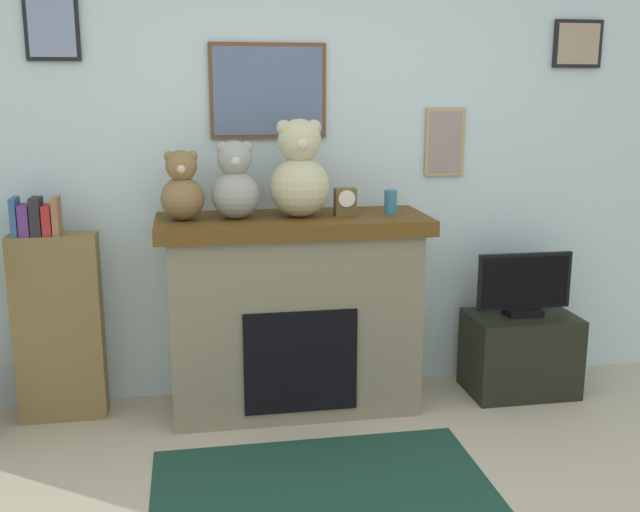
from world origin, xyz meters
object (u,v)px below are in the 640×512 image
at_px(bookshelf, 58,321).
at_px(television, 524,286).
at_px(fireplace, 293,312).
at_px(tv_stand, 520,353).
at_px(teddy_bear_grey, 235,184).
at_px(mantel_clock, 345,202).
at_px(candle_jar, 391,202).
at_px(teddy_bear_brown, 182,189).
at_px(teddy_bear_tan, 300,173).

xyz_separation_m(bookshelf, television, (2.55, -0.10, 0.10)).
bearing_deg(fireplace, tv_stand, -1.51).
bearing_deg(tv_stand, fireplace, 178.49).
bearing_deg(fireplace, bookshelf, 176.97).
bearing_deg(teddy_bear_grey, fireplace, 3.51).
bearing_deg(mantel_clock, tv_stand, -0.85).
bearing_deg(bookshelf, tv_stand, -2.25).
height_order(tv_stand, candle_jar, candle_jar).
distance_m(tv_stand, teddy_bear_grey, 1.90).
distance_m(television, mantel_clock, 1.15).
relative_size(candle_jar, teddy_bear_brown, 0.37).
relative_size(mantel_clock, teddy_bear_brown, 0.40).
relative_size(fireplace, teddy_bear_brown, 3.99).
relative_size(tv_stand, teddy_bear_grey, 1.51).
height_order(fireplace, teddy_bear_tan, teddy_bear_tan).
bearing_deg(bookshelf, fireplace, -3.03).
xyz_separation_m(bookshelf, teddy_bear_tan, (1.27, -0.08, 0.76)).
relative_size(television, mantel_clock, 3.81).
height_order(tv_stand, teddy_bear_tan, teddy_bear_tan).
distance_m(candle_jar, mantel_clock, 0.25).
xyz_separation_m(candle_jar, teddy_bear_tan, (-0.49, -0.00, 0.16)).
xyz_separation_m(television, teddy_bear_grey, (-1.61, 0.02, 0.61)).
relative_size(fireplace, candle_jar, 10.92).
distance_m(fireplace, tv_stand, 1.35).
bearing_deg(candle_jar, teddy_bear_brown, -179.98).
xyz_separation_m(tv_stand, teddy_bear_brown, (-1.88, 0.02, 0.99)).
xyz_separation_m(bookshelf, teddy_bear_grey, (0.94, -0.08, 0.71)).
bearing_deg(tv_stand, teddy_bear_brown, 179.50).
height_order(fireplace, television, fireplace).
height_order(fireplace, teddy_bear_grey, teddy_bear_grey).
distance_m(bookshelf, teddy_bear_grey, 1.18).
bearing_deg(bookshelf, television, -2.28).
relative_size(teddy_bear_brown, teddy_bear_grey, 0.89).
relative_size(fireplace, teddy_bear_tan, 2.81).
xyz_separation_m(tv_stand, television, (0.00, -0.00, 0.40)).
xyz_separation_m(mantel_clock, teddy_bear_grey, (-0.58, 0.00, 0.11)).
distance_m(fireplace, teddy_bear_tan, 0.76).
bearing_deg(mantel_clock, teddy_bear_brown, 179.93).
bearing_deg(tv_stand, teddy_bear_tan, 179.27).
height_order(television, candle_jar, candle_jar).
bearing_deg(teddy_bear_grey, television, -0.63).
xyz_separation_m(fireplace, teddy_bear_brown, (-0.57, -0.02, 0.69)).
relative_size(bookshelf, teddy_bear_tan, 2.35).
distance_m(bookshelf, teddy_bear_brown, 0.96).
distance_m(bookshelf, television, 2.55).
bearing_deg(mantel_clock, teddy_bear_tan, 179.79).
relative_size(television, teddy_bear_grey, 1.37).
height_order(candle_jar, mantel_clock, mantel_clock).
height_order(bookshelf, teddy_bear_grey, teddy_bear_grey).
height_order(mantel_clock, teddy_bear_grey, teddy_bear_grey).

